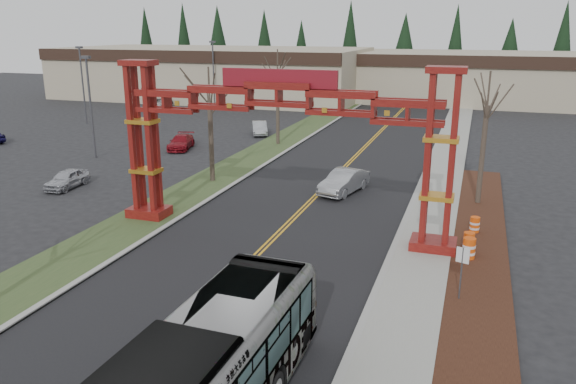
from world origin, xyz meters
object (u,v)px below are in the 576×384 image
at_px(parked_car_mid_a, 181,142).
at_px(bare_tree_median_mid, 210,101).
at_px(light_pole_near, 90,100).
at_px(retail_building_west, 213,73).
at_px(gateway_arch, 279,122).
at_px(barrel_north, 475,225).
at_px(bare_tree_median_far, 278,74).
at_px(bare_tree_right_far, 487,106).
at_px(light_pole_far, 213,70).
at_px(parked_car_far_a, 260,128).
at_px(parked_car_far_b, 160,104).
at_px(parked_car_near_a, 67,179).
at_px(barrel_mid, 469,242).
at_px(street_sign, 462,263).
at_px(silver_sedan, 344,182).
at_px(light_pole_mid, 82,80).
at_px(barrel_south, 469,249).
at_px(retail_building_east, 484,77).

height_order(parked_car_mid_a, bare_tree_median_mid, bare_tree_median_mid).
bearing_deg(light_pole_near, retail_building_west, 102.47).
xyz_separation_m(gateway_arch, barrel_north, (9.88, 3.14, -5.51)).
bearing_deg(bare_tree_median_far, bare_tree_right_far, -36.75).
bearing_deg(light_pole_far, parked_car_far_a, -51.36).
xyz_separation_m(parked_car_far_b, light_pole_near, (10.20, -27.38, 4.12)).
bearing_deg(parked_car_near_a, barrel_mid, -10.86).
distance_m(parked_car_near_a, parked_car_mid_a, 13.82).
xyz_separation_m(street_sign, barrel_north, (0.44, 8.20, -1.18)).
height_order(silver_sedan, light_pole_far, light_pole_far).
distance_m(parked_car_mid_a, bare_tree_median_far, 10.69).
height_order(bare_tree_median_far, barrel_north, bare_tree_median_far).
bearing_deg(parked_car_far_a, light_pole_mid, 155.35).
distance_m(retail_building_west, barrel_south, 67.58).
xyz_separation_m(retail_building_east, barrel_mid, (-0.35, -61.57, -3.00)).
xyz_separation_m(light_pole_near, light_pole_mid, (-11.94, 14.29, 0.10)).
distance_m(bare_tree_median_mid, barrel_south, 20.47).
xyz_separation_m(silver_sedan, bare_tree_median_far, (-9.53, 13.67, 5.71)).
bearing_deg(retail_building_west, bare_tree_right_far, -48.53).
relative_size(parked_car_mid_a, light_pole_far, 0.49).
distance_m(bare_tree_median_mid, barrel_mid, 20.03).
relative_size(parked_car_far_b, light_pole_mid, 0.61).
bearing_deg(bare_tree_right_far, gateway_arch, -138.96).
bearing_deg(parked_car_mid_a, parked_car_far_b, 109.96).
relative_size(barrel_south, barrel_mid, 1.10).
bearing_deg(bare_tree_right_far, parked_car_far_b, 143.14).
xyz_separation_m(retail_building_west, street_sign, (39.44, -59.02, -2.11)).
height_order(light_pole_mid, light_pole_far, light_pole_far).
bearing_deg(barrel_south, street_sign, -93.08).
bearing_deg(silver_sedan, light_pole_far, 141.74).
relative_size(bare_tree_median_far, bare_tree_right_far, 1.06).
height_order(parked_car_near_a, light_pole_near, light_pole_near).
relative_size(retail_building_west, barrel_north, 48.68).
xyz_separation_m(retail_building_east, parked_car_mid_a, (-25.54, -44.61, -2.88)).
bearing_deg(parked_car_mid_a, gateway_arch, -63.07).
relative_size(gateway_arch, parked_car_near_a, 4.91).
xyz_separation_m(parked_car_far_b, bare_tree_median_far, (22.92, -17.23, 5.76)).
relative_size(barrel_south, barrel_north, 1.18).
bearing_deg(street_sign, light_pole_mid, 143.33).
xyz_separation_m(retail_building_east, parked_car_near_a, (-26.67, -58.39, -2.88)).
relative_size(retail_building_west, retail_building_east, 1.21).
distance_m(bare_tree_median_far, light_pole_near, 16.35).
relative_size(barrel_mid, barrel_north, 1.08).
xyz_separation_m(parked_car_near_a, light_pole_mid, (-15.98, 22.72, 4.31)).
distance_m(retail_building_west, barrel_mid, 66.73).
height_order(bare_tree_median_mid, light_pole_mid, light_pole_mid).
relative_size(retail_building_east, parked_car_near_a, 10.25).
xyz_separation_m(parked_car_near_a, light_pole_far, (-7.59, 38.69, 4.47)).
bearing_deg(parked_car_far_a, parked_car_far_b, 121.45).
height_order(silver_sedan, parked_car_far_b, silver_sedan).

